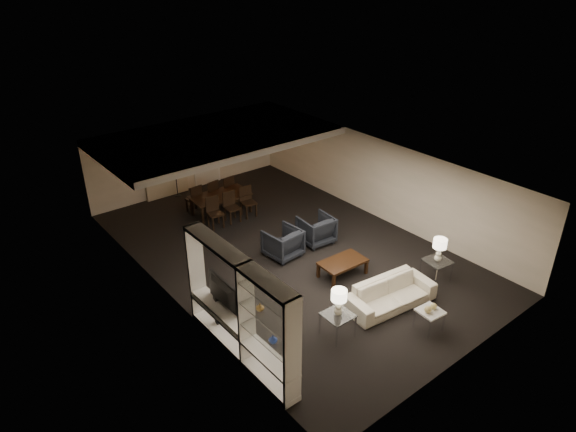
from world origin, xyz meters
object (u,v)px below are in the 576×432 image
(dining_table, at_px, (221,205))
(chair_nl, at_px, (215,213))
(side_table_left, at_px, (337,325))
(table_lamp_right, at_px, (439,250))
(television, at_px, (220,294))
(table_lamp_left, at_px, (339,302))
(chair_nm, at_px, (232,207))
(floor_lamp, at_px, (176,174))
(pendant_light, at_px, (225,150))
(armchair_left, at_px, (283,243))
(chair_fm, at_px, (210,193))
(floor_speaker, at_px, (218,304))
(chair_fr, at_px, (226,189))
(marble_table, at_px, (429,320))
(side_table_right, at_px, (436,270))
(chair_nr, at_px, (249,202))
(vase_amber, at_px, (260,307))
(chair_fl, at_px, (194,198))
(vase_blue, at_px, (273,339))
(armchair_right, at_px, (316,229))
(sofa, at_px, (391,294))
(coffee_table, at_px, (342,268))

(dining_table, height_order, chair_nl, chair_nl)
(side_table_left, distance_m, table_lamp_right, 3.45)
(television, distance_m, dining_table, 5.85)
(table_lamp_left, height_order, television, television)
(chair_nm, relative_size, floor_lamp, 0.59)
(pendant_light, height_order, side_table_left, pendant_light)
(armchair_left, bearing_deg, chair_fm, -95.75)
(pendant_light, bearing_deg, floor_speaker, -124.66)
(table_lamp_right, xyz_separation_m, chair_fr, (-1.65, 7.14, -0.39))
(floor_lamp, bearing_deg, marble_table, -84.15)
(side_table_right, height_order, chair_nr, chair_nr)
(chair_fr, bearing_deg, marble_table, 85.42)
(vase_amber, xyz_separation_m, chair_fl, (2.50, 7.08, -1.17))
(chair_nr, bearing_deg, floor_lamp, 116.63)
(vase_blue, distance_m, chair_fl, 7.89)
(armchair_right, relative_size, chair_nr, 0.94)
(armchair_left, distance_m, chair_nr, 2.63)
(chair_nl, distance_m, chair_nm, 0.60)
(table_lamp_left, distance_m, chair_fr, 7.37)
(vase_blue, distance_m, chair_nr, 7.21)
(side_table_right, height_order, table_lamp_right, table_lamp_right)
(armchair_left, bearing_deg, dining_table, -95.89)
(marble_table, height_order, dining_table, dining_table)
(dining_table, xyz_separation_m, chair_fr, (0.60, 0.65, 0.15))
(chair_fr, bearing_deg, chair_nr, 85.75)
(sofa, bearing_deg, vase_amber, -174.25)
(pendant_light, distance_m, vase_amber, 7.72)
(armchair_left, relative_size, floor_lamp, 0.56)
(sofa, xyz_separation_m, table_lamp_right, (1.70, 0.00, 0.55))
(table_lamp_left, bearing_deg, side_table_left, 0.00)
(side_table_left, bearing_deg, floor_lamp, 85.29)
(armchair_right, height_order, floor_lamp, floor_lamp)
(side_table_right, bearing_deg, chair_nr, 105.79)
(armchair_right, height_order, chair_fl, chair_fl)
(pendant_light, distance_m, sofa, 7.07)
(sofa, distance_m, chair_fr, 7.15)
(table_lamp_right, xyz_separation_m, floor_speaker, (-5.25, 1.83, -0.25))
(pendant_light, height_order, coffee_table, pendant_light)
(vase_amber, height_order, floor_speaker, vase_amber)
(side_table_left, height_order, chair_nl, chair_nl)
(table_lamp_left, height_order, floor_speaker, floor_speaker)
(side_table_right, height_order, vase_amber, vase_amber)
(television, relative_size, dining_table, 0.60)
(vase_amber, xyz_separation_m, chair_nm, (3.10, 5.78, -1.17))
(chair_fl, height_order, floor_lamp, floor_lamp)
(vase_amber, relative_size, floor_speaker, 0.13)
(floor_speaker, bearing_deg, vase_blue, -84.01)
(marble_table, distance_m, television, 4.57)
(television, distance_m, chair_nr, 5.67)
(table_lamp_right, xyz_separation_m, chair_fl, (-2.85, 7.14, -0.39))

